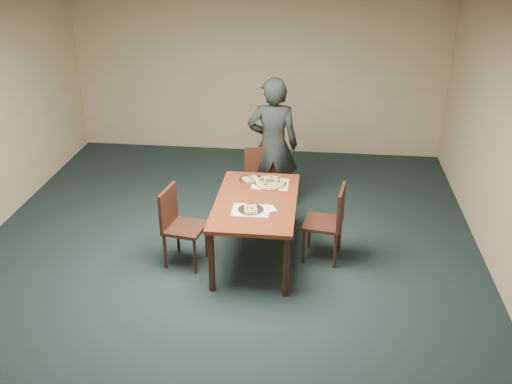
# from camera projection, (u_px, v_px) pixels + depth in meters

# --- Properties ---
(ground) EXTENTS (8.00, 8.00, 0.00)m
(ground) POSITION_uv_depth(u_px,v_px,m) (217.00, 285.00, 6.15)
(ground) COLOR black
(ground) RESTS_ON ground
(room_shell) EXTENTS (8.00, 8.00, 8.00)m
(room_shell) POSITION_uv_depth(u_px,v_px,m) (211.00, 134.00, 5.39)
(room_shell) COLOR tan
(room_shell) RESTS_ON ground
(dining_table) EXTENTS (0.90, 1.50, 0.75)m
(dining_table) POSITION_uv_depth(u_px,v_px,m) (256.00, 207.00, 6.37)
(dining_table) COLOR #532010
(dining_table) RESTS_ON ground
(chair_far) EXTENTS (0.48, 0.48, 0.91)m
(chair_far) POSITION_uv_depth(u_px,v_px,m) (261.00, 179.00, 7.40)
(chair_far) COLOR black
(chair_far) RESTS_ON ground
(chair_left) EXTENTS (0.49, 0.49, 0.91)m
(chair_left) POSITION_uv_depth(u_px,v_px,m) (178.00, 222.00, 6.37)
(chair_left) COLOR black
(chair_left) RESTS_ON ground
(chair_right) EXTENTS (0.48, 0.48, 0.91)m
(chair_right) POSITION_uv_depth(u_px,v_px,m) (330.00, 219.00, 6.42)
(chair_right) COLOR black
(chair_right) RESTS_ON ground
(diner) EXTENTS (0.69, 0.47, 1.82)m
(diner) POSITION_uv_depth(u_px,v_px,m) (273.00, 146.00, 7.40)
(diner) COLOR black
(diner) RESTS_ON ground
(placemat_main) EXTENTS (0.42, 0.32, 0.00)m
(placemat_main) POSITION_uv_depth(u_px,v_px,m) (270.00, 184.00, 6.71)
(placemat_main) COLOR white
(placemat_main) RESTS_ON dining_table
(placemat_near) EXTENTS (0.40, 0.30, 0.00)m
(placemat_near) POSITION_uv_depth(u_px,v_px,m) (251.00, 210.00, 6.11)
(placemat_near) COLOR white
(placemat_near) RESTS_ON dining_table
(pizza_pan) EXTENTS (0.38, 0.38, 0.07)m
(pizza_pan) POSITION_uv_depth(u_px,v_px,m) (270.00, 182.00, 6.70)
(pizza_pan) COLOR silver
(pizza_pan) RESTS_ON dining_table
(slice_plate_near) EXTENTS (0.28, 0.28, 0.05)m
(slice_plate_near) POSITION_uv_depth(u_px,v_px,m) (251.00, 209.00, 6.11)
(slice_plate_near) COLOR silver
(slice_plate_near) RESTS_ON dining_table
(slice_plate_far) EXTENTS (0.28, 0.28, 0.06)m
(slice_plate_far) POSITION_uv_depth(u_px,v_px,m) (251.00, 179.00, 6.81)
(slice_plate_far) COLOR silver
(slice_plate_far) RESTS_ON dining_table
(napkin) EXTENTS (0.19, 0.19, 0.01)m
(napkin) POSITION_uv_depth(u_px,v_px,m) (269.00, 209.00, 6.13)
(napkin) COLOR white
(napkin) RESTS_ON dining_table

